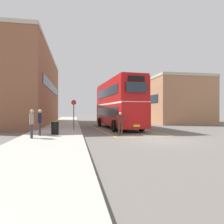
% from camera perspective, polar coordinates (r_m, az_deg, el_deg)
% --- Properties ---
extents(ground_plane, '(135.60, 135.60, 0.00)m').
position_cam_1_polar(ground_plane, '(26.69, 0.61, -3.51)').
color(ground_plane, '#66605B').
extents(sidewalk_left, '(4.00, 57.60, 0.14)m').
position_cam_1_polar(sidewalk_left, '(28.64, -13.23, -3.12)').
color(sidewalk_left, '#B2ADA3').
rests_on(sidewalk_left, ground).
extents(brick_building_left, '(6.74, 21.71, 9.44)m').
position_cam_1_polar(brick_building_left, '(29.86, -22.69, 5.94)').
color(brick_building_left, brown).
rests_on(brick_building_left, ground).
extents(depot_building_right, '(7.83, 12.59, 6.54)m').
position_cam_1_polar(depot_building_right, '(32.98, 15.60, 2.89)').
color(depot_building_right, '#AD7A56').
rests_on(depot_building_right, ground).
extents(double_decker_bus, '(3.33, 10.58, 4.75)m').
position_cam_1_polar(double_decker_bus, '(20.88, 1.60, 2.33)').
color(double_decker_bus, black).
rests_on(double_decker_bus, ground).
extents(single_deck_bus, '(3.41, 8.81, 3.02)m').
position_cam_1_polar(single_deck_bus, '(40.31, 1.72, 0.10)').
color(single_deck_bus, black).
rests_on(single_deck_bus, ground).
extents(pedestrian_boarding, '(0.57, 0.28, 1.69)m').
position_cam_1_polar(pedestrian_boarding, '(15.02, 2.29, -2.72)').
color(pedestrian_boarding, '#473828').
rests_on(pedestrian_boarding, ground).
extents(pedestrian_waiting_near, '(0.29, 0.58, 1.73)m').
position_cam_1_polar(pedestrian_waiting_near, '(14.49, -19.40, -2.17)').
color(pedestrian_waiting_near, '#2D2D38').
rests_on(pedestrian_waiting_near, sidewalk_left).
extents(pedestrian_waiting_far, '(0.33, 0.56, 1.72)m').
position_cam_1_polar(pedestrian_waiting_far, '(13.19, -21.40, -2.47)').
color(pedestrian_waiting_far, '#2D2D38').
rests_on(pedestrian_waiting_far, sidewalk_left).
extents(litter_bin, '(0.54, 0.54, 0.93)m').
position_cam_1_polar(litter_bin, '(14.84, -15.54, -4.20)').
color(litter_bin, black).
rests_on(litter_bin, sidewalk_left).
extents(bus_stop_sign, '(0.43, 0.15, 2.58)m').
position_cam_1_polar(bus_stop_sign, '(18.05, -10.56, 0.06)').
color(bus_stop_sign, '#4C4C51').
rests_on(bus_stop_sign, sidewalk_left).
extents(bay_marking_yellow, '(5.06, 12.73, 0.01)m').
position_cam_1_polar(bay_marking_yellow, '(19.08, 2.99, -5.01)').
color(bay_marking_yellow, gold).
rests_on(bay_marking_yellow, ground).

